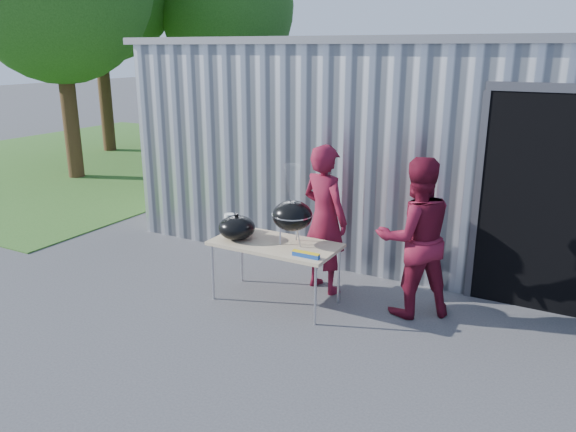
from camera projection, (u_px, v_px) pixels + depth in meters
The scene contains 12 objects.
ground at pixel (255, 313), 6.52m from camera, with size 80.00×80.00×0.00m, color #3F3F41.
building at pixel (443, 135), 9.50m from camera, with size 8.20×6.20×3.10m.
grass_patch at pixel (97, 157), 15.71m from camera, with size 10.00×12.00×0.02m, color #2D591E.
tree_far at pixel (227, 6), 15.89m from camera, with size 3.79×3.79×6.27m.
folding_table at pixel (275, 246), 6.62m from camera, with size 1.50×0.75×0.75m.
kettle_grill at pixel (292, 210), 6.46m from camera, with size 0.48×0.48×0.95m.
grill_lid at pixel (237, 228), 6.70m from camera, with size 0.44×0.44×0.32m.
paper_towels at pixel (230, 225), 6.81m from camera, with size 0.12×0.12×0.28m, color white.
white_tub at pixel (244, 228), 7.00m from camera, with size 0.20×0.15×0.10m, color white.
foil_box at pixel (306, 255), 6.14m from camera, with size 0.32×0.05×0.06m.
person_cook at pixel (325, 219), 6.91m from camera, with size 0.68×0.45×1.86m, color maroon.
person_bystander at pixel (415, 238), 6.28m from camera, with size 0.89×0.69×1.83m, color maroon.
Camera 1 is at (3.20, -4.99, 2.96)m, focal length 35.00 mm.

